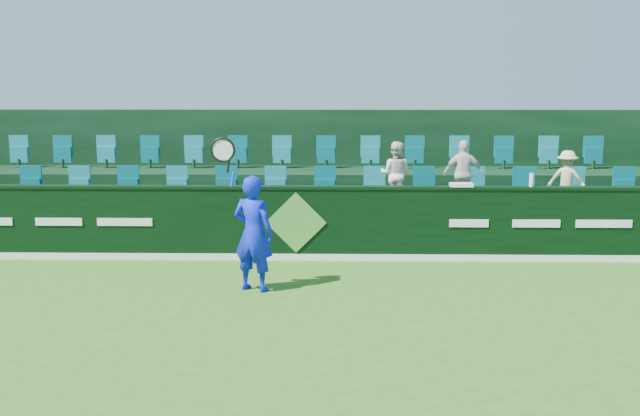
{
  "coord_description": "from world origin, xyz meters",
  "views": [
    {
      "loc": [
        0.68,
        -8.68,
        3.07
      ],
      "look_at": [
        0.45,
        2.8,
        1.15
      ],
      "focal_mm": 40.0,
      "sensor_mm": 36.0,
      "label": 1
    }
  ],
  "objects_px": {
    "tennis_player": "(253,232)",
    "spectator_right": "(567,179)",
    "spectator_left": "(395,174)",
    "towel": "(461,185)",
    "spectator_middle": "(464,174)",
    "drinks_bottle": "(531,180)"
  },
  "relations": [
    {
      "from": "tennis_player",
      "to": "spectator_right",
      "type": "relative_size",
      "value": 2.18
    },
    {
      "from": "tennis_player",
      "to": "drinks_bottle",
      "type": "relative_size",
      "value": 9.95
    },
    {
      "from": "towel",
      "to": "drinks_bottle",
      "type": "bearing_deg",
      "value": 0.0
    },
    {
      "from": "tennis_player",
      "to": "spectator_left",
      "type": "distance_m",
      "value": 4.02
    },
    {
      "from": "spectator_left",
      "to": "towel",
      "type": "relative_size",
      "value": 3.17
    },
    {
      "from": "spectator_right",
      "to": "towel",
      "type": "bearing_deg",
      "value": 50.98
    },
    {
      "from": "towel",
      "to": "drinks_bottle",
      "type": "distance_m",
      "value": 1.25
    },
    {
      "from": "spectator_right",
      "to": "towel",
      "type": "distance_m",
      "value": 2.5
    },
    {
      "from": "tennis_player",
      "to": "drinks_bottle",
      "type": "distance_m",
      "value": 5.21
    },
    {
      "from": "spectator_left",
      "to": "towel",
      "type": "distance_m",
      "value": 1.56
    },
    {
      "from": "spectator_middle",
      "to": "spectator_right",
      "type": "relative_size",
      "value": 1.18
    },
    {
      "from": "spectator_left",
      "to": "drinks_bottle",
      "type": "height_order",
      "value": "spectator_left"
    },
    {
      "from": "spectator_left",
      "to": "drinks_bottle",
      "type": "distance_m",
      "value": 2.59
    },
    {
      "from": "spectator_middle",
      "to": "drinks_bottle",
      "type": "bearing_deg",
      "value": 137.52
    },
    {
      "from": "spectator_right",
      "to": "towel",
      "type": "height_order",
      "value": "spectator_right"
    },
    {
      "from": "drinks_bottle",
      "to": "tennis_player",
      "type": "bearing_deg",
      "value": -156.79
    },
    {
      "from": "tennis_player",
      "to": "spectator_right",
      "type": "distance_m",
      "value": 6.58
    },
    {
      "from": "tennis_player",
      "to": "spectator_left",
      "type": "relative_size",
      "value": 1.88
    },
    {
      "from": "spectator_middle",
      "to": "spectator_left",
      "type": "bearing_deg",
      "value": 5.54
    },
    {
      "from": "spectator_right",
      "to": "spectator_middle",
      "type": "bearing_deg",
      "value": 24.38
    },
    {
      "from": "tennis_player",
      "to": "drinks_bottle",
      "type": "xyz_separation_m",
      "value": [
        4.76,
        2.04,
        0.56
      ]
    },
    {
      "from": "spectator_middle",
      "to": "towel",
      "type": "height_order",
      "value": "spectator_middle"
    }
  ]
}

